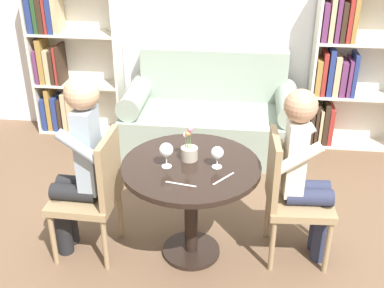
{
  "coord_description": "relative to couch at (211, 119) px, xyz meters",
  "views": [
    {
      "loc": [
        0.32,
        -2.63,
        2.23
      ],
      "look_at": [
        0.0,
        0.05,
        0.83
      ],
      "focal_mm": 45.0,
      "sensor_mm": 36.0,
      "label": 1
    }
  ],
  "objects": [
    {
      "name": "person_right",
      "position": [
        0.73,
        -1.51,
        0.34
      ],
      "size": [
        0.43,
        0.36,
        1.21
      ],
      "rotation": [
        0.0,
        0.0,
        1.64
      ],
      "color": "#282D47",
      "rests_on": "ground_plane"
    },
    {
      "name": "flower_vase",
      "position": [
        -0.02,
        -1.53,
        0.46
      ],
      "size": [
        0.11,
        0.11,
        0.23
      ],
      "color": "#9E9384",
      "rests_on": "round_table"
    },
    {
      "name": "chair_right",
      "position": [
        0.64,
        -1.52,
        0.18
      ],
      "size": [
        0.45,
        0.45,
        0.9
      ],
      "rotation": [
        0.0,
        0.0,
        1.64
      ],
      "color": "#937A56",
      "rests_on": "ground_plane"
    },
    {
      "name": "couch",
      "position": [
        0.0,
        0.0,
        0.0
      ],
      "size": [
        1.65,
        0.8,
        0.92
      ],
      "color": "gray",
      "rests_on": "ground_plane"
    },
    {
      "name": "bookshelf_left",
      "position": [
        -1.5,
        0.27,
        0.44
      ],
      "size": [
        0.88,
        0.28,
        1.56
      ],
      "color": "silver",
      "rests_on": "ground_plane"
    },
    {
      "name": "round_table",
      "position": [
        0.0,
        -1.59,
        0.25
      ],
      "size": [
        0.89,
        0.89,
        0.71
      ],
      "color": "black",
      "rests_on": "ground_plane"
    },
    {
      "name": "back_wall",
      "position": [
        0.0,
        0.43,
        1.04
      ],
      "size": [
        5.2,
        0.05,
        2.7
      ],
      "color": "silver",
      "rests_on": "ground_plane"
    },
    {
      "name": "chair_left",
      "position": [
        -0.64,
        -1.64,
        0.18
      ],
      "size": [
        0.43,
        0.43,
        0.9
      ],
      "rotation": [
        0.0,
        0.0,
        -1.6
      ],
      "color": "#937A56",
      "rests_on": "ground_plane"
    },
    {
      "name": "fork_left_setting",
      "position": [
        -0.03,
        -1.83,
        0.4
      ],
      "size": [
        0.19,
        0.05,
        0.0
      ],
      "color": "silver",
      "rests_on": "round_table"
    },
    {
      "name": "wine_glass_right",
      "position": [
        0.17,
        -1.61,
        0.5
      ],
      "size": [
        0.08,
        0.08,
        0.14
      ],
      "color": "white",
      "rests_on": "round_table"
    },
    {
      "name": "ground_plane",
      "position": [
        0.0,
        -1.59,
        -0.31
      ],
      "size": [
        16.0,
        16.0,
        0.0
      ],
      "primitive_type": "plane",
      "color": "brown"
    },
    {
      "name": "knife_left_setting",
      "position": [
        0.22,
        -1.74,
        0.4
      ],
      "size": [
        0.12,
        0.16,
        0.0
      ],
      "color": "silver",
      "rests_on": "round_table"
    },
    {
      "name": "person_left",
      "position": [
        -0.72,
        -1.64,
        0.39
      ],
      "size": [
        0.42,
        0.35,
        1.29
      ],
      "rotation": [
        0.0,
        0.0,
        -1.6
      ],
      "color": "black",
      "rests_on": "ground_plane"
    },
    {
      "name": "bookshelf_right",
      "position": [
        1.25,
        0.27,
        0.46
      ],
      "size": [
        0.88,
        0.28,
        1.56
      ],
      "color": "silver",
      "rests_on": "ground_plane"
    },
    {
      "name": "wine_glass_left",
      "position": [
        -0.15,
        -1.64,
        0.52
      ],
      "size": [
        0.09,
        0.09,
        0.16
      ],
      "color": "white",
      "rests_on": "round_table"
    }
  ]
}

